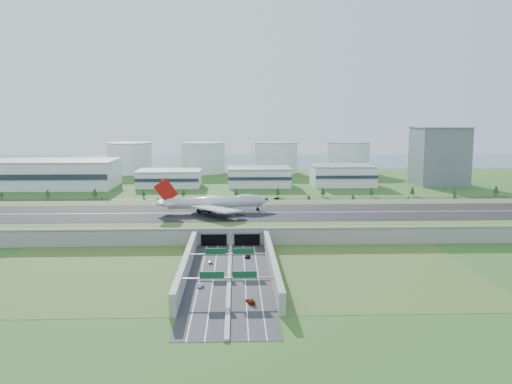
{
  "coord_description": "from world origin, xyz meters",
  "views": [
    {
      "loc": [
        3.01,
        -321.99,
        66.06
      ],
      "look_at": [
        16.3,
        35.0,
        15.85
      ],
      "focal_mm": 38.0,
      "sensor_mm": 36.0,
      "label": 1
    }
  ],
  "objects_px": {
    "fuel_tank_a": "(130,158)",
    "boeing_747": "(214,202)",
    "car_7": "(193,199)",
    "car_6": "(474,200)",
    "car_2": "(248,256)",
    "office_tower": "(439,156)",
    "car_0": "(210,261)",
    "car_5": "(276,198)",
    "car_4": "(79,203)",
    "car_3": "(251,301)",
    "car_1": "(200,285)"
  },
  "relations": [
    {
      "from": "office_tower",
      "to": "car_6",
      "type": "xyz_separation_m",
      "value": [
        -11.51,
        -106.89,
        -26.53
      ]
    },
    {
      "from": "car_7",
      "to": "boeing_747",
      "type": "bearing_deg",
      "value": -6.45
    },
    {
      "from": "fuel_tank_a",
      "to": "car_0",
      "type": "relative_size",
      "value": 11.66
    },
    {
      "from": "car_2",
      "to": "car_4",
      "type": "relative_size",
      "value": 1.08
    },
    {
      "from": "car_5",
      "to": "car_6",
      "type": "bearing_deg",
      "value": 91.81
    },
    {
      "from": "office_tower",
      "to": "car_4",
      "type": "bearing_deg",
      "value": -161.18
    },
    {
      "from": "office_tower",
      "to": "car_3",
      "type": "xyz_separation_m",
      "value": [
        -192.04,
        -331.99,
        -26.6
      ]
    },
    {
      "from": "car_2",
      "to": "fuel_tank_a",
      "type": "bearing_deg",
      "value": -63.9
    },
    {
      "from": "office_tower",
      "to": "car_0",
      "type": "distance_m",
      "value": 348.88
    },
    {
      "from": "fuel_tank_a",
      "to": "car_2",
      "type": "bearing_deg",
      "value": -71.53
    },
    {
      "from": "boeing_747",
      "to": "car_5",
      "type": "relative_size",
      "value": 15.36
    },
    {
      "from": "office_tower",
      "to": "boeing_747",
      "type": "relative_size",
      "value": 0.78
    },
    {
      "from": "boeing_747",
      "to": "fuel_tank_a",
      "type": "bearing_deg",
      "value": 99.61
    },
    {
      "from": "car_1",
      "to": "car_7",
      "type": "xyz_separation_m",
      "value": [
        -20.25,
        218.92,
        0.08
      ]
    },
    {
      "from": "boeing_747",
      "to": "car_1",
      "type": "bearing_deg",
      "value": -100.5
    },
    {
      "from": "office_tower",
      "to": "car_6",
      "type": "distance_m",
      "value": 110.73
    },
    {
      "from": "car_6",
      "to": "car_5",
      "type": "bearing_deg",
      "value": 106.95
    },
    {
      "from": "car_4",
      "to": "car_5",
      "type": "height_order",
      "value": "car_5"
    },
    {
      "from": "office_tower",
      "to": "car_7",
      "type": "relative_size",
      "value": 10.82
    },
    {
      "from": "boeing_747",
      "to": "car_4",
      "type": "height_order",
      "value": "boeing_747"
    },
    {
      "from": "fuel_tank_a",
      "to": "car_6",
      "type": "height_order",
      "value": "fuel_tank_a"
    },
    {
      "from": "car_6",
      "to": "car_7",
      "type": "distance_m",
      "value": 220.17
    },
    {
      "from": "car_5",
      "to": "car_2",
      "type": "bearing_deg",
      "value": -0.53
    },
    {
      "from": "car_3",
      "to": "car_6",
      "type": "relative_size",
      "value": 0.88
    },
    {
      "from": "office_tower",
      "to": "car_5",
      "type": "bearing_deg",
      "value": -151.3
    },
    {
      "from": "office_tower",
      "to": "car_6",
      "type": "relative_size",
      "value": 9.0
    },
    {
      "from": "fuel_tank_a",
      "to": "boeing_747",
      "type": "bearing_deg",
      "value": -70.32
    },
    {
      "from": "boeing_747",
      "to": "car_5",
      "type": "height_order",
      "value": "boeing_747"
    },
    {
      "from": "office_tower",
      "to": "car_3",
      "type": "height_order",
      "value": "office_tower"
    },
    {
      "from": "car_5",
      "to": "car_6",
      "type": "relative_size",
      "value": 0.76
    },
    {
      "from": "office_tower",
      "to": "car_1",
      "type": "xyz_separation_m",
      "value": [
        -211.05,
        -312.9,
        -26.72
      ]
    },
    {
      "from": "office_tower",
      "to": "boeing_747",
      "type": "distance_m",
      "value": 285.04
    },
    {
      "from": "car_0",
      "to": "fuel_tank_a",
      "type": "bearing_deg",
      "value": 100.29
    },
    {
      "from": "fuel_tank_a",
      "to": "car_6",
      "type": "bearing_deg",
      "value": -35.73
    },
    {
      "from": "boeing_747",
      "to": "car_2",
      "type": "height_order",
      "value": "boeing_747"
    },
    {
      "from": "car_2",
      "to": "car_6",
      "type": "bearing_deg",
      "value": -130.35
    },
    {
      "from": "car_4",
      "to": "car_7",
      "type": "bearing_deg",
      "value": -104.86
    },
    {
      "from": "car_2",
      "to": "car_4",
      "type": "height_order",
      "value": "car_4"
    },
    {
      "from": "boeing_747",
      "to": "car_4",
      "type": "distance_m",
      "value": 136.2
    },
    {
      "from": "car_7",
      "to": "car_6",
      "type": "bearing_deg",
      "value": 68.03
    },
    {
      "from": "office_tower",
      "to": "boeing_747",
      "type": "height_order",
      "value": "office_tower"
    },
    {
      "from": "car_4",
      "to": "car_7",
      "type": "relative_size",
      "value": 0.87
    },
    {
      "from": "office_tower",
      "to": "fuel_tank_a",
      "type": "height_order",
      "value": "office_tower"
    },
    {
      "from": "car_0",
      "to": "car_4",
      "type": "bearing_deg",
      "value": 116.72
    },
    {
      "from": "fuel_tank_a",
      "to": "car_2",
      "type": "height_order",
      "value": "fuel_tank_a"
    },
    {
      "from": "car_7",
      "to": "car_4",
      "type": "bearing_deg",
      "value": -99.39
    },
    {
      "from": "car_4",
      "to": "car_7",
      "type": "distance_m",
      "value": 86.05
    },
    {
      "from": "car_1",
      "to": "car_2",
      "type": "distance_m",
      "value": 47.8
    },
    {
      "from": "car_0",
      "to": "car_6",
      "type": "relative_size",
      "value": 0.7
    },
    {
      "from": "fuel_tank_a",
      "to": "boeing_747",
      "type": "relative_size",
      "value": 0.7
    }
  ]
}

